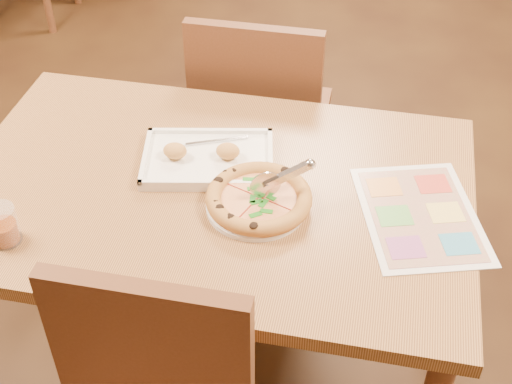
% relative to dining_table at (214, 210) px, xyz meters
% --- Properties ---
extents(dining_table, '(1.30, 0.85, 0.72)m').
position_rel_dining_table_xyz_m(dining_table, '(0.00, 0.00, 0.00)').
color(dining_table, '#A77843').
rests_on(dining_table, ground).
extents(chair_far, '(0.42, 0.42, 0.47)m').
position_rel_dining_table_xyz_m(chair_far, '(-0.00, 0.60, -0.07)').
color(chair_far, brown).
rests_on(chair_far, ground).
extents(plate, '(0.30, 0.30, 0.01)m').
position_rel_dining_table_xyz_m(plate, '(0.12, -0.06, 0.09)').
color(plate, white).
rests_on(plate, dining_table).
extents(pizza, '(0.26, 0.26, 0.04)m').
position_rel_dining_table_xyz_m(pizza, '(0.13, -0.05, 0.11)').
color(pizza, gold).
rests_on(pizza, plate).
extents(pizza_cutter, '(0.14, 0.08, 0.09)m').
position_rel_dining_table_xyz_m(pizza_cutter, '(0.18, -0.04, 0.17)').
color(pizza_cutter, silver).
rests_on(pizza_cutter, pizza).
extents(appetizer_tray, '(0.37, 0.29, 0.06)m').
position_rel_dining_table_xyz_m(appetizer_tray, '(-0.04, 0.08, 0.10)').
color(appetizer_tray, white).
rests_on(appetizer_tray, dining_table).
extents(glass_tumbler, '(0.07, 0.07, 0.09)m').
position_rel_dining_table_xyz_m(glass_tumbler, '(-0.42, -0.29, 0.13)').
color(glass_tumbler, '#7B3109').
rests_on(glass_tumbler, dining_table).
extents(menu, '(0.37, 0.44, 0.00)m').
position_rel_dining_table_xyz_m(menu, '(0.52, -0.01, 0.09)').
color(menu, silver).
rests_on(menu, dining_table).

